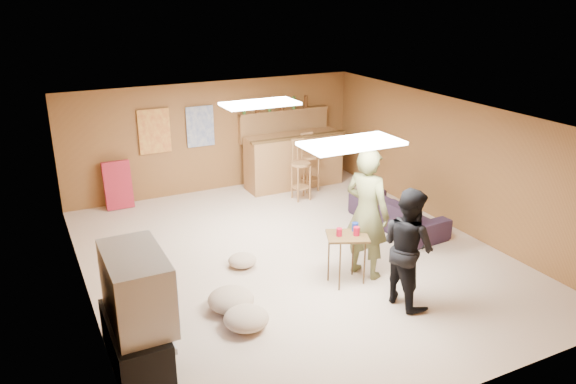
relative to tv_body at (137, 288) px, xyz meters
name	(u,v)px	position (x,y,z in m)	size (l,w,h in m)	color
ground	(294,257)	(2.65, 1.50, -0.90)	(7.00, 7.00, 0.00)	#C7AE98
ceiling	(294,116)	(2.65, 1.50, 1.30)	(6.00, 7.00, 0.02)	silver
wall_back	(215,137)	(2.65, 5.00, 0.20)	(6.00, 0.02, 2.20)	brown
wall_front	(461,302)	(2.65, -2.00, 0.20)	(6.00, 0.02, 2.20)	brown
wall_left	(81,226)	(-0.35, 1.50, 0.20)	(0.02, 7.00, 2.20)	brown
wall_right	(451,163)	(5.65, 1.50, 0.20)	(0.02, 7.00, 2.20)	brown
tv_stand	(136,341)	(-0.07, 0.00, -0.65)	(0.55, 1.30, 0.50)	black
dvd_box	(156,344)	(0.15, 0.00, -0.75)	(0.35, 0.50, 0.08)	#B2B2B7
tv_body	(137,288)	(0.00, 0.00, 0.00)	(0.60, 1.10, 0.80)	#B2B2B7
tv_screen	(165,281)	(0.31, 0.00, 0.00)	(0.02, 0.95, 0.65)	navy
bar_counter	(294,160)	(4.15, 4.45, -0.35)	(2.00, 0.60, 1.10)	brown
bar_lip	(300,137)	(4.15, 4.20, 0.20)	(2.10, 0.12, 0.05)	#452F16
bar_shelf	(284,111)	(4.15, 4.90, 0.60)	(2.00, 0.18, 0.05)	brown
bar_backing	(284,125)	(4.15, 4.92, 0.30)	(2.00, 0.14, 0.60)	brown
poster_left	(154,131)	(1.45, 4.96, 0.45)	(0.60, 0.03, 0.85)	#BF3F26
poster_right	(200,126)	(2.35, 4.96, 0.45)	(0.55, 0.03, 0.80)	#334C99
folding_chair_stack	(118,185)	(0.65, 4.80, -0.45)	(0.50, 0.14, 0.90)	#AC1F33
ceiling_panel_front	(352,143)	(2.65, 0.00, 1.27)	(1.20, 0.60, 0.04)	white
ceiling_panel_back	(260,104)	(2.65, 2.70, 1.27)	(1.20, 0.60, 0.04)	white
person_olive	(367,213)	(3.32, 0.57, 0.05)	(0.69, 0.45, 1.89)	brown
person_black	(408,247)	(3.36, -0.31, -0.11)	(0.77, 0.60, 1.59)	black
sofa	(397,211)	(4.79, 1.77, -0.63)	(1.86, 0.73, 0.54)	black
tray_table	(347,259)	(2.95, 0.47, -0.54)	(0.56, 0.45, 0.73)	#452F16
cup_red_near	(339,232)	(2.83, 0.50, -0.12)	(0.08, 0.08, 0.11)	#A50B23
cup_red_far	(357,231)	(3.05, 0.41, -0.11)	(0.09, 0.09, 0.12)	#A50B23
cup_blue	(355,227)	(3.12, 0.55, -0.11)	(0.09, 0.09, 0.12)	navy
bar_stool_left	(301,172)	(3.91, 3.68, -0.35)	(0.35, 0.35, 1.10)	brown
bar_stool_right	(310,165)	(4.31, 4.05, -0.35)	(0.35, 0.35, 1.09)	brown
cushion_near_tv	(231,300)	(1.25, 0.53, -0.76)	(0.60, 0.60, 0.27)	tan
cushion_mid	(242,260)	(1.83, 1.57, -0.81)	(0.42, 0.42, 0.19)	tan
cushion_far	(246,318)	(1.27, 0.06, -0.77)	(0.56, 0.56, 0.25)	tan
bottle_row	(276,105)	(3.95, 4.88, 0.75)	(1.48, 0.08, 0.26)	#3F7233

